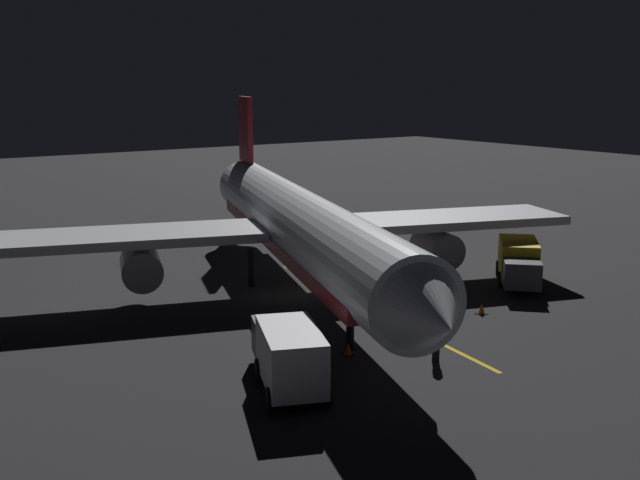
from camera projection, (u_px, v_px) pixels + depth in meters
ground_plane at (299, 297)px, 41.66m from camera, size 180.00×180.00×0.20m
apron_guide_stripe at (369, 308)px, 39.39m from camera, size 2.72×20.39×0.01m
airliner at (296, 225)px, 41.40m from camera, size 32.86×37.74×10.60m
baggage_truck at (288, 355)px, 28.91m from camera, size 4.21×6.32×2.54m
catering_truck at (519, 263)px, 43.71m from camera, size 5.53×5.54×2.51m
ground_crew_worker at (436, 342)px, 31.63m from camera, size 0.40×0.40×1.74m
traffic_cone_near_left at (417, 297)px, 40.44m from camera, size 0.50×0.50×0.55m
traffic_cone_near_right at (482, 309)px, 38.26m from camera, size 0.50×0.50×0.55m
traffic_cone_under_wing at (287, 377)px, 29.50m from camera, size 0.50×0.50×0.55m
traffic_cone_far at (348, 350)px, 32.50m from camera, size 0.50×0.50×0.55m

